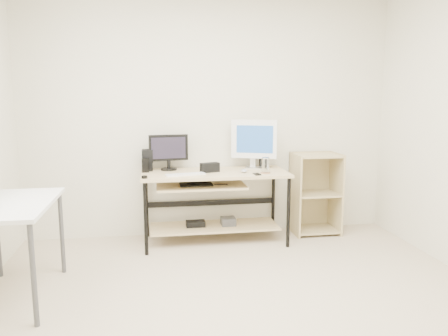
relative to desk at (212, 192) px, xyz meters
name	(u,v)px	position (x,y,z in m)	size (l,w,h in m)	color
room	(228,129)	(-0.11, -1.62, 0.78)	(4.01, 4.01, 2.62)	#C6B498
desk	(212,192)	(0.00, 0.00, 0.00)	(1.50, 0.65, 0.75)	#D4BC86
side_table	(10,213)	(-1.65, -1.06, 0.13)	(0.60, 1.00, 0.75)	white
shelf_unit	(314,193)	(1.18, 0.16, -0.09)	(0.50, 0.40, 0.90)	tan
black_monitor	(168,150)	(-0.44, 0.18, 0.43)	(0.41, 0.17, 0.37)	black
white_imac	(254,140)	(0.47, 0.14, 0.51)	(0.47, 0.22, 0.52)	silver
keyboard	(185,174)	(-0.29, -0.14, 0.22)	(0.39, 0.11, 0.01)	white
mouse	(244,171)	(0.32, -0.08, 0.23)	(0.06, 0.10, 0.03)	#BCBCC1
center_speaker	(210,167)	(-0.03, -0.01, 0.26)	(0.19, 0.09, 0.10)	black
speaker_left	(148,160)	(-0.66, 0.18, 0.33)	(0.11, 0.11, 0.22)	black
speaker_right	(264,162)	(0.60, 0.20, 0.27)	(0.09, 0.09, 0.11)	black
audio_controller	(146,165)	(-0.68, 0.08, 0.28)	(0.07, 0.05, 0.15)	black
volume_puck	(144,177)	(-0.69, -0.25, 0.22)	(0.06, 0.06, 0.02)	black
smartphone	(257,174)	(0.42, -0.23, 0.22)	(0.06, 0.11, 0.01)	black
coaster	(265,173)	(0.52, -0.16, 0.21)	(0.10, 0.10, 0.01)	#A5714A
drinking_glass	(266,165)	(0.52, -0.16, 0.30)	(0.08, 0.08, 0.15)	white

